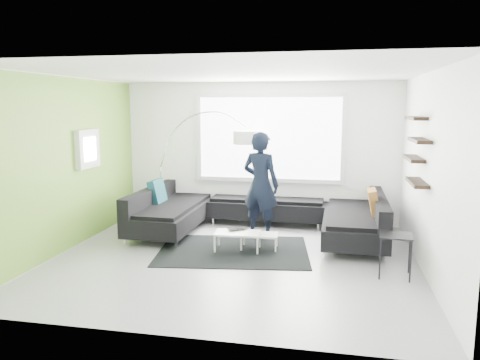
# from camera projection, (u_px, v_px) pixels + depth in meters

# --- Properties ---
(ground) EXTENTS (5.50, 5.50, 0.00)m
(ground) POSITION_uv_depth(u_px,v_px,m) (233.00, 259.00, 7.17)
(ground) COLOR gray
(ground) RESTS_ON ground
(room_shell) EXTENTS (5.54, 5.04, 2.82)m
(room_shell) POSITION_uv_depth(u_px,v_px,m) (238.00, 141.00, 7.08)
(room_shell) COLOR white
(room_shell) RESTS_ON ground
(sectional_sofa) EXTENTS (4.39, 2.75, 0.94)m
(sectional_sofa) POSITION_uv_depth(u_px,v_px,m) (261.00, 212.00, 8.57)
(sectional_sofa) COLOR black
(sectional_sofa) RESTS_ON ground
(rug) EXTENTS (2.60, 2.05, 0.01)m
(rug) POSITION_uv_depth(u_px,v_px,m) (233.00, 251.00, 7.58)
(rug) COLOR black
(rug) RESTS_ON ground
(coffee_table) EXTENTS (0.97, 0.60, 0.31)m
(coffee_table) POSITION_uv_depth(u_px,v_px,m) (248.00, 241.00, 7.63)
(coffee_table) COLOR silver
(coffee_table) RESTS_ON ground
(arc_lamp) EXTENTS (2.24, 1.31, 2.24)m
(arc_lamp) POSITION_uv_depth(u_px,v_px,m) (160.00, 167.00, 9.35)
(arc_lamp) COLOR silver
(arc_lamp) RESTS_ON ground
(side_table) EXTENTS (0.47, 0.47, 0.59)m
(side_table) POSITION_uv_depth(u_px,v_px,m) (395.00, 255.00, 6.42)
(side_table) COLOR black
(side_table) RESTS_ON ground
(person) EXTENTS (0.96, 0.87, 1.89)m
(person) POSITION_uv_depth(u_px,v_px,m) (261.00, 185.00, 8.33)
(person) COLOR black
(person) RESTS_ON ground
(laptop) EXTENTS (0.55, 0.54, 0.03)m
(laptop) POSITION_uv_depth(u_px,v_px,m) (239.00, 230.00, 7.66)
(laptop) COLOR black
(laptop) RESTS_ON coffee_table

